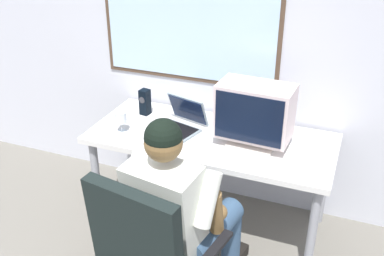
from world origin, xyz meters
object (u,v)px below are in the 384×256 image
at_px(laptop, 181,121).
at_px(wine_glass, 121,119).
at_px(desk, 211,146).
at_px(office_chair, 151,248).
at_px(person_seated, 180,206).
at_px(crt_monitor, 255,112).
at_px(desk_speaker, 145,102).

height_order(laptop, wine_glass, laptop).
xyz_separation_m(desk, office_chair, (0.03, -0.99, -0.07)).
xyz_separation_m(office_chair, person_seated, (0.04, 0.28, 0.08)).
distance_m(desk, office_chair, 0.99).
bearing_deg(laptop, wine_glass, -150.92).
height_order(office_chair, crt_monitor, crt_monitor).
distance_m(person_seated, crt_monitor, 0.80).
relative_size(person_seated, laptop, 3.26).
xyz_separation_m(person_seated, desk_speaker, (-0.64, 0.86, 0.16)).
distance_m(desk, person_seated, 0.71).
relative_size(crt_monitor, laptop, 1.28).
relative_size(crt_monitor, desk_speaker, 2.51).
bearing_deg(laptop, person_seated, -67.37).
relative_size(laptop, wine_glass, 2.57).
xyz_separation_m(office_chair, desk_speaker, (-0.60, 1.14, 0.24)).
relative_size(office_chair, wine_glass, 6.80).
relative_size(desk, desk_speaker, 8.59).
bearing_deg(desk, office_chair, -88.31).
distance_m(desk, laptop, 0.27).
bearing_deg(desk_speaker, wine_glass, -94.06).
relative_size(office_chair, crt_monitor, 2.07).
bearing_deg(laptop, office_chair, -75.41).
relative_size(office_chair, laptop, 2.65).
height_order(office_chair, laptop, office_chair).
xyz_separation_m(laptop, desk_speaker, (-0.33, 0.12, 0.04)).
distance_m(office_chair, person_seated, 0.29).
bearing_deg(laptop, desk_speaker, 160.64).
xyz_separation_m(office_chair, wine_glass, (-0.62, 0.82, 0.25)).
bearing_deg(crt_monitor, wine_glass, -169.63).
distance_m(office_chair, crt_monitor, 1.09).
bearing_deg(laptop, desk, -7.92).
xyz_separation_m(office_chair, crt_monitor, (0.26, 0.98, 0.38)).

